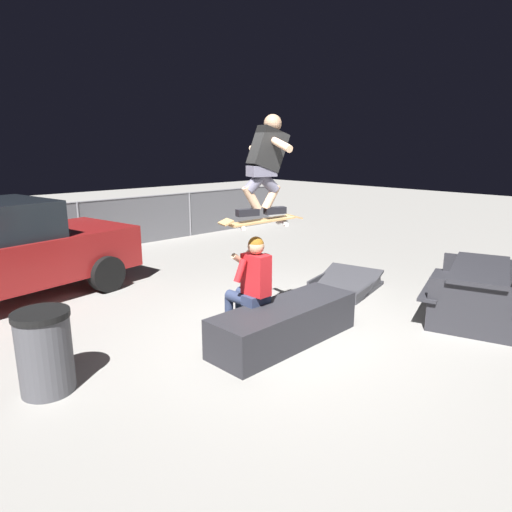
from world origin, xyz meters
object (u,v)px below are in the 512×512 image
skater_airborne (266,161)px  trash_bin (45,352)px  kicker_ramp (344,286)px  ledge_box_main (285,324)px  picnic_table_back (479,284)px  person_sitting_on_ledge (250,282)px  skateboard (261,221)px

skater_airborne → trash_bin: skater_airborne is taller
kicker_ramp → trash_bin: trash_bin is taller
ledge_box_main → kicker_ramp: (2.29, 0.76, -0.18)m
ledge_box_main → kicker_ramp: ledge_box_main is taller
ledge_box_main → trash_bin: size_ratio=2.46×
picnic_table_back → trash_bin: size_ratio=2.45×
skater_airborne → picnic_table_back: bearing=-29.3°
skater_airborne → kicker_ramp: skater_airborne is taller
ledge_box_main → skater_airborne: skater_airborne is taller
ledge_box_main → skater_airborne: size_ratio=1.82×
skater_airborne → person_sitting_on_ledge: bearing=111.6°
kicker_ramp → picnic_table_back: (0.22, -2.07, 0.44)m
skater_airborne → trash_bin: 3.03m
ledge_box_main → kicker_ramp: bearing=18.4°
skater_airborne → kicker_ramp: bearing=13.2°
person_sitting_on_ledge → trash_bin: person_sitting_on_ledge is taller
person_sitting_on_ledge → trash_bin: (-2.30, 0.43, -0.31)m
ledge_box_main → person_sitting_on_ledge: size_ratio=1.55×
skateboard → picnic_table_back: bearing=-29.1°
skateboard → kicker_ramp: skateboard is taller
ledge_box_main → kicker_ramp: 2.42m
person_sitting_on_ledge → picnic_table_back: bearing=-31.7°
skater_airborne → trash_bin: bearing=165.2°
skateboard → skater_airborne: bearing=-15.7°
person_sitting_on_ledge → kicker_ramp: 2.63m
skater_airborne → trash_bin: (-2.38, 0.63, -1.77)m
ledge_box_main → picnic_table_back: 2.84m
skater_airborne → skateboard: bearing=164.3°
kicker_ramp → skater_airborne: bearing=-166.8°
ledge_box_main → picnic_table_back: (2.51, -1.30, 0.26)m
ledge_box_main → trash_bin: bearing=162.1°
person_sitting_on_ledge → skateboard: bearing=-83.0°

